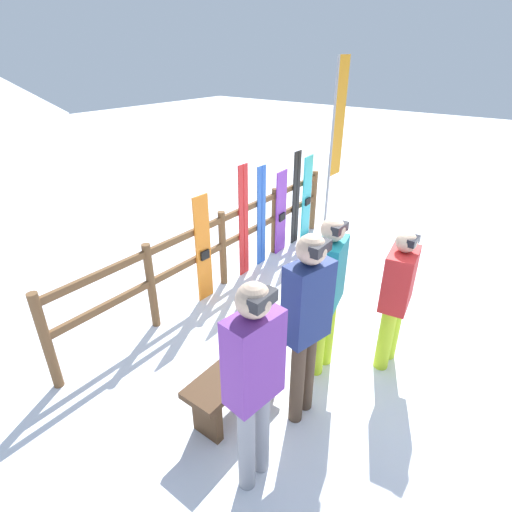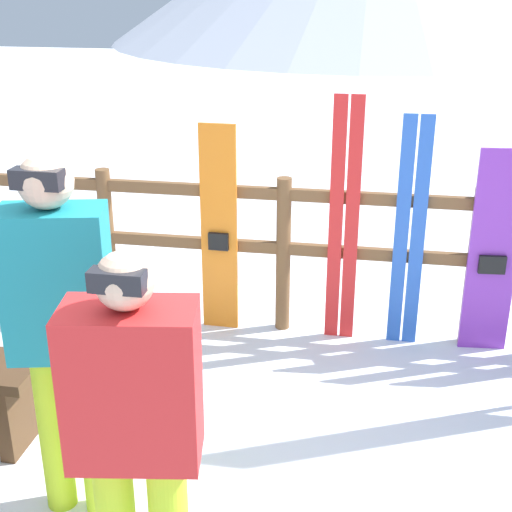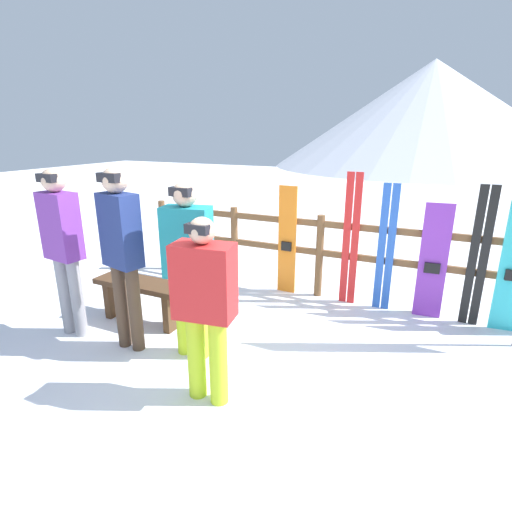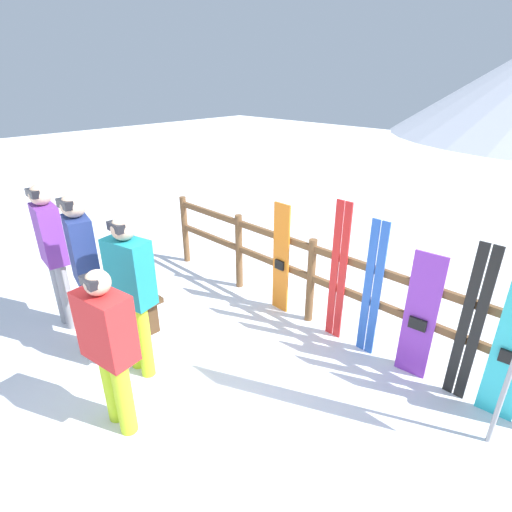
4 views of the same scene
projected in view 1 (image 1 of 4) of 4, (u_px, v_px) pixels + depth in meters
ground_plane at (348, 334)px, 4.77m from camera, size 40.00×40.00×0.00m
fence at (222, 242)px, 5.53m from camera, size 5.15×0.10×1.10m
bench at (238, 376)px, 3.67m from camera, size 1.13×0.36×0.50m
person_navy at (307, 317)px, 3.25m from camera, size 0.43×0.30×1.82m
person_purple at (254, 375)px, 2.71m from camera, size 0.43×0.27×1.78m
person_teal at (327, 287)px, 3.84m from camera, size 0.48×0.33×1.71m
person_red at (397, 293)px, 3.96m from camera, size 0.50×0.32×1.54m
snowboard_orange at (203, 250)px, 5.16m from camera, size 0.25×0.06×1.46m
ski_pair_red at (244, 222)px, 5.71m from camera, size 0.20×0.02×1.67m
ski_pair_blue at (261, 217)px, 6.03m from camera, size 0.20×0.02×1.56m
snowboard_purple at (281, 213)px, 6.45m from camera, size 0.31×0.07×1.37m
ski_pair_black at (296, 199)px, 6.72m from camera, size 0.19×0.02×1.60m
snowboard_cyan at (307, 197)px, 7.00m from camera, size 0.31×0.08×1.45m
rental_flag at (336, 133)px, 6.43m from camera, size 0.40×0.04×2.97m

